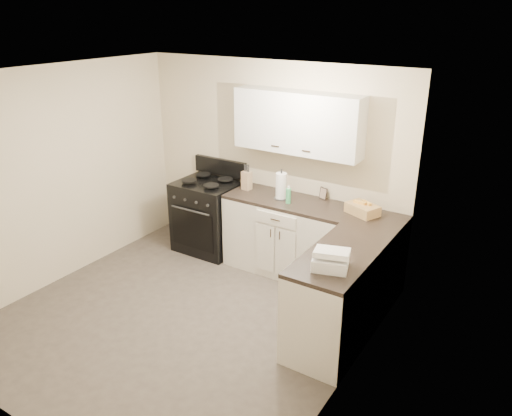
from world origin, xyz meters
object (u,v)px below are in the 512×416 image
Objects in this scene: stove at (209,217)px; paper_towel at (281,186)px; wicker_basket at (363,209)px; knife_block at (247,180)px; countertop_grill at (331,262)px.

paper_towel is (1.09, 0.02, 0.64)m from stove.
paper_towel reaches higher than wicker_basket.
wicker_basket reaches higher than stove.
paper_towel is 1.00m from wicker_basket.
knife_block is (0.57, 0.07, 0.60)m from stove.
paper_towel is 1.04× the size of countertop_grill.
stove is at bearing -177.83° from wicker_basket.
paper_towel is (0.52, -0.05, 0.04)m from knife_block.
knife_block is 2.17m from countertop_grill.
paper_towel reaches higher than stove.
countertop_grill is at bearing -28.95° from knife_block.
wicker_basket is 1.13× the size of countertop_grill.
countertop_grill is (0.21, -1.31, -0.00)m from wicker_basket.
stove is 2.16m from wicker_basket.
paper_towel reaches higher than countertop_grill.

